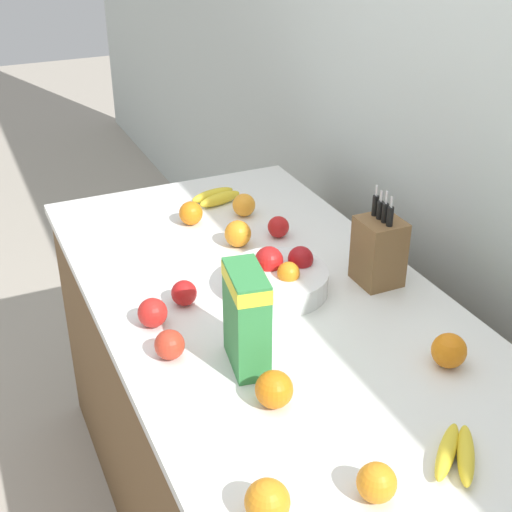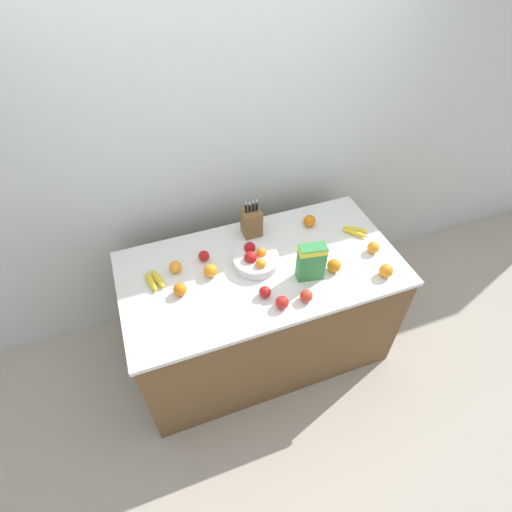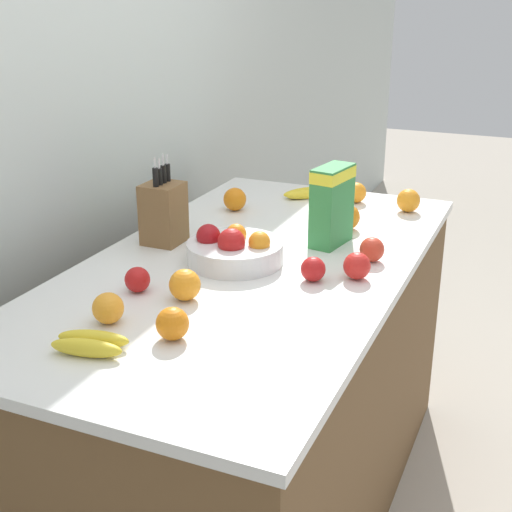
% 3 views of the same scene
% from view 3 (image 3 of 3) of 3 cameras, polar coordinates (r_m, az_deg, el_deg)
% --- Properties ---
extents(ground_plane, '(14.00, 14.00, 0.00)m').
position_cam_3_polar(ground_plane, '(2.62, -0.46, -19.36)').
color(ground_plane, '#B2A899').
extents(wall_back, '(9.00, 0.06, 2.60)m').
position_cam_3_polar(wall_back, '(2.39, -15.85, 10.63)').
color(wall_back, silver).
rests_on(wall_back, ground_plane).
extents(counter, '(1.78, 0.93, 0.91)m').
position_cam_3_polar(counter, '(2.35, -0.49, -10.84)').
color(counter, brown).
rests_on(counter, ground_plane).
extents(knife_block, '(0.12, 0.12, 0.29)m').
position_cam_3_polar(knife_block, '(2.30, -7.42, 3.48)').
color(knife_block, brown).
rests_on(knife_block, counter).
extents(cereal_box, '(0.18, 0.11, 0.25)m').
position_cam_3_polar(cereal_box, '(2.27, 6.10, 4.33)').
color(cereal_box, '#338442').
rests_on(cereal_box, counter).
extents(fruit_bowl, '(0.29, 0.29, 0.12)m').
position_cam_3_polar(fruit_bowl, '(2.13, -1.76, 0.52)').
color(fruit_bowl, silver).
rests_on(fruit_bowl, counter).
extents(banana_bunch_left, '(0.12, 0.19, 0.04)m').
position_cam_3_polar(banana_bunch_left, '(1.67, -13.15, -6.81)').
color(banana_bunch_left, yellow).
rests_on(banana_bunch_left, counter).
extents(banana_bunch_right, '(0.17, 0.17, 0.03)m').
position_cam_3_polar(banana_bunch_right, '(2.80, 3.93, 5.03)').
color(banana_bunch_right, yellow).
rests_on(banana_bunch_right, counter).
extents(apple_near_bananas, '(0.07, 0.07, 0.07)m').
position_cam_3_polar(apple_near_bananas, '(2.17, 9.26, 0.52)').
color(apple_near_bananas, red).
rests_on(apple_near_bananas, counter).
extents(apple_rear, '(0.07, 0.07, 0.07)m').
position_cam_3_polar(apple_rear, '(2.00, 4.59, -1.05)').
color(apple_rear, red).
rests_on(apple_rear, counter).
extents(apple_by_knife_block, '(0.07, 0.07, 0.07)m').
position_cam_3_polar(apple_by_knife_block, '(1.96, -9.47, -1.87)').
color(apple_by_knife_block, red).
rests_on(apple_by_knife_block, counter).
extents(apple_middle, '(0.08, 0.08, 0.08)m').
position_cam_3_polar(apple_middle, '(2.03, 8.04, -0.83)').
color(apple_middle, red).
rests_on(apple_middle, counter).
extents(orange_by_cereal, '(0.08, 0.08, 0.08)m').
position_cam_3_polar(orange_by_cereal, '(2.75, 8.02, 5.05)').
color(orange_by_cereal, orange).
rests_on(orange_by_cereal, counter).
extents(orange_front_center, '(0.08, 0.08, 0.08)m').
position_cam_3_polar(orange_front_center, '(1.79, -11.75, -4.11)').
color(orange_front_center, orange).
rests_on(orange_front_center, counter).
extents(orange_mid_left, '(0.08, 0.08, 0.08)m').
position_cam_3_polar(orange_mid_left, '(1.89, -5.71, -2.31)').
color(orange_mid_left, orange).
rests_on(orange_mid_left, counter).
extents(orange_front_right, '(0.09, 0.09, 0.09)m').
position_cam_3_polar(orange_front_right, '(2.44, 7.32, 3.12)').
color(orange_front_right, orange).
rests_on(orange_front_right, counter).
extents(orange_near_bowl, '(0.08, 0.08, 0.08)m').
position_cam_3_polar(orange_near_bowl, '(1.69, -6.70, -5.39)').
color(orange_near_bowl, orange).
rests_on(orange_near_bowl, counter).
extents(orange_mid_right, '(0.08, 0.08, 0.08)m').
position_cam_3_polar(orange_mid_right, '(2.63, -1.71, 4.56)').
color(orange_mid_right, orange).
rests_on(orange_mid_right, counter).
extents(orange_front_left, '(0.09, 0.09, 0.09)m').
position_cam_3_polar(orange_front_left, '(2.67, 12.10, 4.37)').
color(orange_front_left, orange).
rests_on(orange_front_left, counter).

